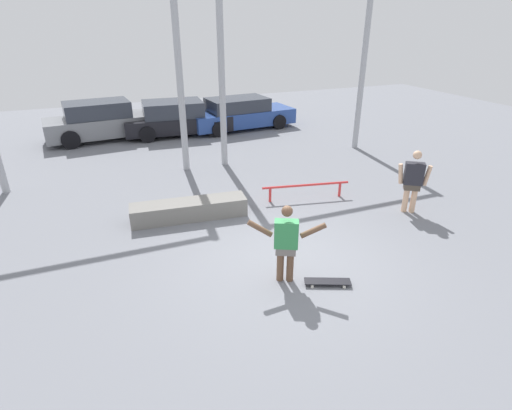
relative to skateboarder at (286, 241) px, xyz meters
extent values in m
plane|color=slate|center=(0.29, 0.52, -0.82)|extent=(36.00, 36.00, 0.00)
cylinder|color=brown|center=(-0.08, 0.04, -0.47)|extent=(0.13, 0.13, 0.70)
cylinder|color=brown|center=(0.08, -0.04, -0.47)|extent=(0.13, 0.13, 0.70)
cube|color=slate|center=(0.00, 0.00, -0.17)|extent=(0.41, 0.33, 0.16)
cube|color=#338C4C|center=(0.00, 0.00, 0.14)|extent=(0.47, 0.37, 0.51)
sphere|color=brown|center=(0.00, 0.00, 0.58)|extent=(0.19, 0.19, 0.19)
cylinder|color=brown|center=(-0.41, 0.20, 0.23)|extent=(0.45, 0.29, 0.32)
cylinder|color=brown|center=(0.41, -0.20, 0.23)|extent=(0.45, 0.29, 0.32)
cube|color=black|center=(0.65, -0.41, -0.75)|extent=(0.85, 0.52, 0.01)
cylinder|color=silver|center=(0.96, -0.43, -0.79)|extent=(0.06, 0.05, 0.05)
cylinder|color=silver|center=(0.87, -0.62, -0.79)|extent=(0.06, 0.05, 0.05)
cylinder|color=silver|center=(0.44, -0.21, -0.79)|extent=(0.06, 0.05, 0.05)
cylinder|color=silver|center=(0.35, -0.40, -0.79)|extent=(0.06, 0.05, 0.05)
cube|color=slate|center=(-1.04, 3.11, -0.60)|extent=(2.76, 0.86, 0.43)
cylinder|color=red|center=(2.06, 3.07, -0.43)|extent=(2.30, 0.50, 0.06)
cylinder|color=red|center=(1.12, 3.25, -0.62)|extent=(0.07, 0.07, 0.39)
cylinder|color=red|center=(3.00, 2.89, -0.62)|extent=(0.07, 0.07, 0.39)
cylinder|color=#A5A8AD|center=(-0.35, 6.53, 1.82)|extent=(0.20, 0.20, 5.28)
cylinder|color=#A5A8AD|center=(0.92, 6.53, 1.82)|extent=(0.20, 0.20, 5.28)
cylinder|color=#A5A8AD|center=(5.97, 6.53, 1.82)|extent=(0.20, 0.20, 5.28)
cube|color=slate|center=(-2.54, 11.17, -0.28)|extent=(4.43, 2.08, 0.71)
cube|color=#2D333D|center=(-2.71, 11.15, 0.36)|extent=(2.50, 1.75, 0.58)
cylinder|color=black|center=(-1.30, 12.10, -0.48)|extent=(0.69, 0.29, 0.67)
cylinder|color=black|center=(-1.13, 10.50, -0.48)|extent=(0.69, 0.29, 0.67)
cylinder|color=black|center=(-3.94, 11.84, -0.48)|extent=(0.69, 0.29, 0.67)
cylinder|color=black|center=(-3.77, 10.23, -0.48)|extent=(0.69, 0.29, 0.67)
cube|color=black|center=(0.30, 10.81, -0.36)|extent=(4.33, 2.04, 0.58)
cube|color=#2D333D|center=(0.13, 10.83, 0.23)|extent=(2.42, 1.77, 0.60)
cylinder|color=black|center=(1.66, 11.58, -0.51)|extent=(0.63, 0.26, 0.62)
cylinder|color=black|center=(1.55, 9.87, -0.51)|extent=(0.63, 0.26, 0.62)
cylinder|color=black|center=(-0.95, 11.76, -0.51)|extent=(0.63, 0.26, 0.62)
cylinder|color=black|center=(-1.06, 10.04, -0.51)|extent=(0.63, 0.26, 0.62)
cube|color=#284793|center=(3.03, 10.75, -0.34)|extent=(4.64, 2.11, 0.62)
cube|color=#2D333D|center=(2.85, 10.73, 0.23)|extent=(2.61, 1.78, 0.52)
cylinder|color=black|center=(4.34, 11.71, -0.51)|extent=(0.63, 0.28, 0.61)
cylinder|color=black|center=(4.50, 10.06, -0.51)|extent=(0.63, 0.28, 0.61)
cylinder|color=black|center=(1.57, 11.44, -0.51)|extent=(0.63, 0.28, 0.61)
cylinder|color=black|center=(1.72, 9.80, -0.51)|extent=(0.63, 0.28, 0.61)
cylinder|color=#DBAD89|center=(4.14, 1.40, -0.45)|extent=(0.13, 0.13, 0.74)
cylinder|color=#DBAD89|center=(3.98, 1.50, -0.45)|extent=(0.13, 0.13, 0.74)
cube|color=#4C4238|center=(4.06, 1.45, -0.14)|extent=(0.42, 0.38, 0.16)
cube|color=#26262D|center=(4.06, 1.45, 0.18)|extent=(0.48, 0.42, 0.53)
sphere|color=#DBAD89|center=(4.06, 1.45, 0.65)|extent=(0.20, 0.20, 0.20)
cylinder|color=#DBAD89|center=(4.31, 1.29, 0.16)|extent=(0.19, 0.18, 0.50)
cylinder|color=#DBAD89|center=(3.81, 1.62, 0.16)|extent=(0.19, 0.18, 0.50)
camera|label=1|loc=(-2.72, -5.42, 3.54)|focal=28.00mm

